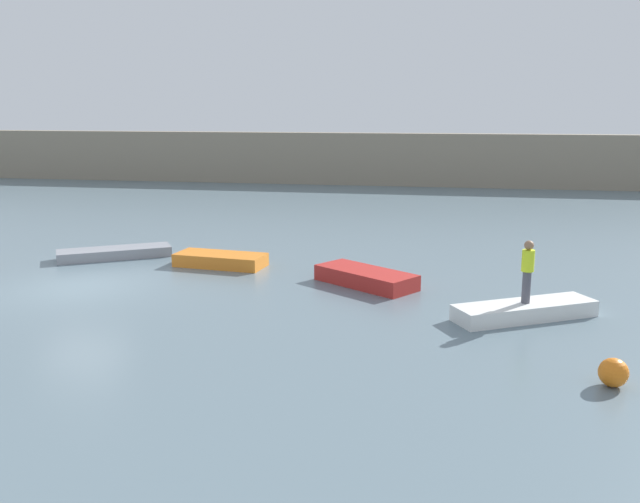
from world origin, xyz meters
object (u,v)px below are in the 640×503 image
object	(u,v)px
rowboat_white	(525,311)
person_hiviz_shirt	(528,268)
rowboat_grey	(115,253)
rowboat_red	(366,278)
mooring_buoy	(613,373)
rowboat_orange	(221,260)

from	to	relation	value
rowboat_white	person_hiviz_shirt	world-z (taller)	person_hiviz_shirt
rowboat_grey	rowboat_red	world-z (taller)	rowboat_red
rowboat_red	rowboat_white	size ratio (longest dim) A/B	0.84
rowboat_white	mooring_buoy	world-z (taller)	mooring_buoy
rowboat_orange	person_hiviz_shirt	bearing A→B (deg)	-16.75
rowboat_orange	rowboat_red	world-z (taller)	rowboat_red
rowboat_white	person_hiviz_shirt	bearing A→B (deg)	0.00
rowboat_grey	person_hiviz_shirt	size ratio (longest dim) A/B	2.41
rowboat_orange	rowboat_red	distance (m)	5.46
rowboat_red	person_hiviz_shirt	size ratio (longest dim) A/B	1.97
rowboat_grey	rowboat_orange	bearing A→B (deg)	-38.66
rowboat_orange	mooring_buoy	world-z (taller)	mooring_buoy
rowboat_grey	rowboat_white	bearing A→B (deg)	-50.26
rowboat_red	mooring_buoy	xyz separation A→B (m)	(5.67, -6.82, 0.05)
mooring_buoy	person_hiviz_shirt	bearing A→B (deg)	106.19
person_hiviz_shirt	mooring_buoy	size ratio (longest dim) A/B	2.83
rowboat_grey	person_hiviz_shirt	xyz separation A→B (m)	(13.85, -4.76, 1.16)
rowboat_white	mooring_buoy	bearing A→B (deg)	-103.18
rowboat_red	mooring_buoy	size ratio (longest dim) A/B	5.57
rowboat_grey	mooring_buoy	distance (m)	17.55
rowboat_orange	person_hiviz_shirt	size ratio (longest dim) A/B	1.87
rowboat_red	rowboat_white	world-z (taller)	rowboat_red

